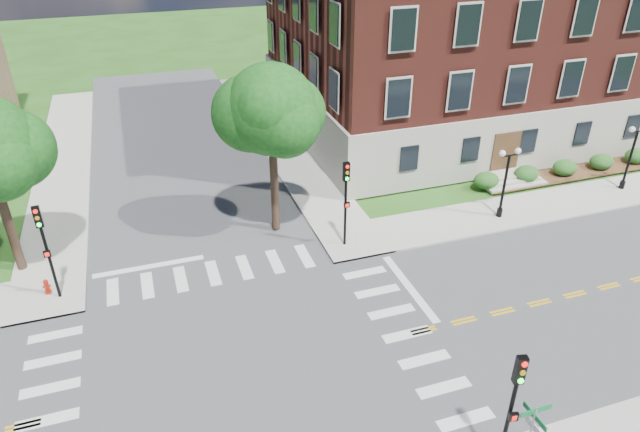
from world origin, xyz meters
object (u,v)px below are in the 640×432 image
object	(u,v)px
traffic_signal_nw	(44,241)
twin_lamp_west	(505,179)
twin_lamp_east	(631,154)
fire_hydrant	(47,287)
traffic_signal_se	(513,400)
street_sign_pole	(532,429)
traffic_signal_ne	(346,194)

from	to	relation	value
traffic_signal_nw	twin_lamp_west	xyz separation A→B (m)	(23.89, -0.05, -0.66)
twin_lamp_east	fire_hydrant	distance (m)	33.97
fire_hydrant	traffic_signal_se	bearing A→B (deg)	-44.94
twin_lamp_west	fire_hydrant	bearing A→B (deg)	178.80
street_sign_pole	fire_hydrant	size ratio (longest dim) A/B	4.13
traffic_signal_ne	traffic_signal_nw	size ratio (longest dim) A/B	1.00
traffic_signal_ne	fire_hydrant	size ratio (longest dim) A/B	6.40
traffic_signal_se	traffic_signal_ne	xyz separation A→B (m)	(-0.02, 14.31, 0.00)
traffic_signal_ne	fire_hydrant	bearing A→B (deg)	178.12
street_sign_pole	traffic_signal_ne	bearing A→B (deg)	91.84
twin_lamp_west	fire_hydrant	xyz separation A→B (m)	(-24.42, 0.51, -2.06)
fire_hydrant	traffic_signal_nw	bearing A→B (deg)	-41.36
traffic_signal_se	fire_hydrant	xyz separation A→B (m)	(-14.82, 14.79, -2.72)
traffic_signal_se	street_sign_pole	bearing A→B (deg)	-49.65
traffic_signal_nw	twin_lamp_east	world-z (taller)	traffic_signal_nw
traffic_signal_nw	street_sign_pole	distance (m)	20.96
traffic_signal_ne	twin_lamp_west	world-z (taller)	traffic_signal_ne
traffic_signal_ne	street_sign_pole	bearing A→B (deg)	-88.16
traffic_signal_ne	twin_lamp_east	xyz separation A→B (m)	(19.11, 0.57, -0.66)
traffic_signal_nw	twin_lamp_east	distance (m)	33.39
traffic_signal_se	traffic_signal_nw	size ratio (longest dim) A/B	1.00
twin_lamp_east	street_sign_pole	world-z (taller)	twin_lamp_east
traffic_signal_ne	twin_lamp_west	distance (m)	9.64
traffic_signal_se	twin_lamp_west	distance (m)	17.22
traffic_signal_ne	twin_lamp_east	bearing A→B (deg)	1.70
traffic_signal_ne	traffic_signal_nw	xyz separation A→B (m)	(-14.27, 0.02, 0.00)
traffic_signal_se	traffic_signal_nw	world-z (taller)	same
twin_lamp_west	twin_lamp_east	xyz separation A→B (m)	(9.49, 0.59, 0.00)
traffic_signal_se	traffic_signal_ne	world-z (taller)	same
street_sign_pole	traffic_signal_se	bearing A→B (deg)	130.35
traffic_signal_nw	fire_hydrant	bearing A→B (deg)	138.64
twin_lamp_west	twin_lamp_east	distance (m)	9.50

